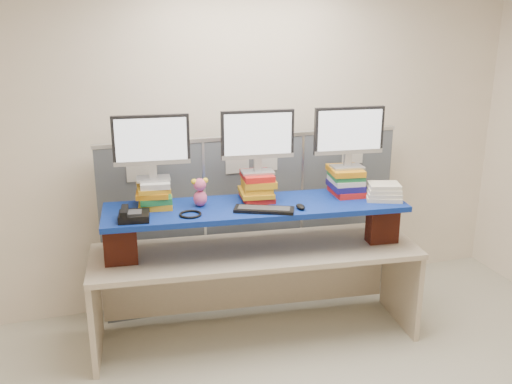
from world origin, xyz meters
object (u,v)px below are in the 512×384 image
object	(u,v)px
monitor_left	(151,143)
desk_phone	(133,215)
monitor_right	(349,134)
desk	(256,267)
monitor_center	(258,138)
blue_board	(256,207)
keyboard	(264,209)

from	to	relation	value
monitor_left	desk_phone	size ratio (longest dim) A/B	2.36
monitor_left	monitor_right	xyz separation A→B (m)	(1.49, -0.15, 0.01)
desk	monitor_left	size ratio (longest dim) A/B	4.65
desk	monitor_center	xyz separation A→B (m)	(0.05, 0.11, 1.00)
desk	desk_phone	distance (m)	1.07
monitor_center	desk	bearing A→B (deg)	-107.16
monitor_center	blue_board	bearing A→B (deg)	-107.16
monitor_right	desk_phone	size ratio (longest dim) A/B	2.36
desk_phone	monitor_center	bearing A→B (deg)	18.35
desk	blue_board	bearing A→B (deg)	-98.32
blue_board	monitor_left	xyz separation A→B (m)	(-0.73, 0.19, 0.50)
blue_board	desk	bearing A→B (deg)	81.68
blue_board	monitor_right	bearing A→B (deg)	8.95
monitor_right	desk_phone	distance (m)	1.74
monitor_center	keyboard	distance (m)	0.54
monitor_left	monitor_center	bearing A→B (deg)	0.00
monitor_right	desk_phone	world-z (taller)	monitor_right
desk	monitor_right	size ratio (longest dim) A/B	4.65
monitor_center	monitor_right	xyz separation A→B (m)	(0.71, -0.07, 0.00)
desk	blue_board	world-z (taller)	blue_board
monitor_left	keyboard	xyz separation A→B (m)	(0.74, -0.35, -0.46)
blue_board	desk_phone	world-z (taller)	desk_phone
monitor_right	desk_phone	bearing A→B (deg)	-170.81
monitor_center	monitor_left	bearing A→B (deg)	-180.00
blue_board	keyboard	distance (m)	0.16
monitor_left	desk	bearing A→B (deg)	-9.06
desk	keyboard	xyz separation A→B (m)	(0.01, -0.16, 0.53)
monitor_left	monitor_center	size ratio (longest dim) A/B	1.00
blue_board	desk_phone	distance (m)	0.92
blue_board	monitor_right	distance (m)	0.91
desk	monitor_center	bearing A→B (deg)	72.84
monitor_center	desk_phone	xyz separation A→B (m)	(-0.96, -0.17, -0.45)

